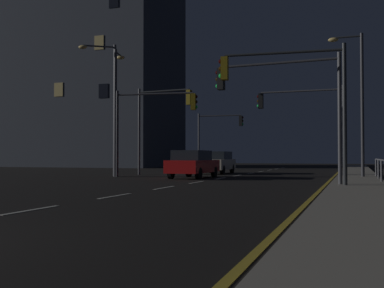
# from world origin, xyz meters

# --- Properties ---
(ground_plane) EXTENTS (112.00, 112.00, 0.00)m
(ground_plane) POSITION_xyz_m (0.00, 17.50, 0.00)
(ground_plane) COLOR black
(ground_plane) RESTS_ON ground
(sidewalk_right) EXTENTS (2.21, 77.00, 0.14)m
(sidewalk_right) POSITION_xyz_m (7.24, 17.50, 0.07)
(sidewalk_right) COLOR #9E937F
(sidewalk_right) RESTS_ON ground
(lane_markings_center) EXTENTS (0.14, 50.00, 0.01)m
(lane_markings_center) POSITION_xyz_m (0.00, 21.00, 0.01)
(lane_markings_center) COLOR silver
(lane_markings_center) RESTS_ON ground
(lane_edge_line) EXTENTS (0.14, 53.00, 0.01)m
(lane_edge_line) POSITION_xyz_m (5.89, 22.50, 0.01)
(lane_edge_line) COLOR gold
(lane_edge_line) RESTS_ON ground
(car) EXTENTS (1.86, 4.42, 1.57)m
(car) POSITION_xyz_m (-1.59, 20.97, 0.82)
(car) COLOR #B71414
(car) RESTS_ON ground
(car_oncoming) EXTENTS (1.93, 4.44, 1.57)m
(car_oncoming) POSITION_xyz_m (-2.16, 27.70, 0.82)
(car_oncoming) COLOR beige
(car_oncoming) RESTS_ON ground
(traffic_light_far_left) EXTENTS (5.31, 0.34, 5.37)m
(traffic_light_far_left) POSITION_xyz_m (4.16, 25.15, 3.99)
(traffic_light_far_left) COLOR #4C4C51
(traffic_light_far_left) RESTS_ON sidewalk_right
(traffic_light_overhead_east) EXTENTS (4.95, 0.93, 5.19)m
(traffic_light_overhead_east) POSITION_xyz_m (-4.19, 21.16, 3.71)
(traffic_light_overhead_east) COLOR #38383D
(traffic_light_overhead_east) RESTS_ON ground
(traffic_light_far_right) EXTENTS (5.33, 0.52, 5.29)m
(traffic_light_far_right) POSITION_xyz_m (4.21, 15.57, 3.94)
(traffic_light_far_right) COLOR #4C4C51
(traffic_light_far_right) RESTS_ON sidewalk_right
(traffic_light_mid_left) EXTENTS (4.34, 0.38, 5.22)m
(traffic_light_mid_left) POSITION_xyz_m (-4.81, 37.28, 3.71)
(traffic_light_mid_left) COLOR #4C4C51
(traffic_light_mid_left) RESTS_ON ground
(traffic_light_far_center) EXTENTS (5.02, 0.68, 5.50)m
(traffic_light_far_center) POSITION_xyz_m (4.60, 14.68, 4.07)
(traffic_light_far_center) COLOR #2D3033
(traffic_light_far_center) RESTS_ON sidewalk_right
(traffic_light_mid_right) EXTENTS (4.02, 0.62, 5.77)m
(traffic_light_mid_right) POSITION_xyz_m (-4.88, 24.03, 4.05)
(traffic_light_mid_right) COLOR #4C4C51
(traffic_light_mid_right) RESTS_ON ground
(street_lamp_far_end) EXTENTS (1.86, 0.36, 7.84)m
(street_lamp_far_end) POSITION_xyz_m (7.25, 22.90, 4.79)
(street_lamp_far_end) COLOR #38383D
(street_lamp_far_end) RESTS_ON sidewalk_right
(street_lamp_corner) EXTENTS (1.98, 1.36, 8.12)m
(street_lamp_corner) POSITION_xyz_m (-7.12, 21.17, 4.85)
(street_lamp_corner) COLOR #4C4C51
(street_lamp_corner) RESTS_ON ground
(street_lamp_mid_block) EXTENTS (0.67, 1.46, 7.74)m
(street_lamp_mid_block) POSITION_xyz_m (-6.61, 21.16, 4.58)
(street_lamp_mid_block) COLOR #38383D
(street_lamp_mid_block) RESTS_ON ground
(building_distant) EXTENTS (19.64, 12.54, 30.61)m
(building_distant) POSITION_xyz_m (-22.98, 45.02, 15.31)
(building_distant) COLOR #3D424C
(building_distant) RESTS_ON ground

